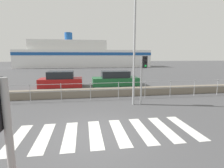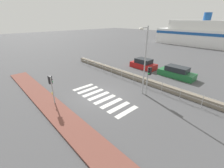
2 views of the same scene
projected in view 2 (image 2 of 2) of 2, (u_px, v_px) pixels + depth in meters
ground_plane at (99, 96)px, 14.25m from camera, size 160.00×160.00×0.00m
sidewalk_brick at (58, 112)px, 11.68m from camera, size 24.00×1.80×0.12m
crosswalk at (102, 98)px, 13.97m from camera, size 6.75×2.40×0.01m
seawall at (138, 78)px, 17.77m from camera, size 24.37×0.55×0.56m
harbor_fence at (133, 76)px, 17.04m from camera, size 21.97×0.04×1.14m
traffic_light_near at (51, 84)px, 12.22m from camera, size 0.34×0.32×2.57m
traffic_light_far at (149, 75)px, 13.58m from camera, size 0.34×0.32×2.81m
streetlamp at (144, 55)px, 13.12m from camera, size 0.32×1.17×6.24m
ferry_boat at (216, 36)px, 37.04m from camera, size 31.40×6.23×8.16m
parked_car_red at (143, 64)px, 22.07m from camera, size 3.80×1.79×1.41m
parked_car_green at (177, 73)px, 18.67m from camera, size 4.37×1.74×1.38m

